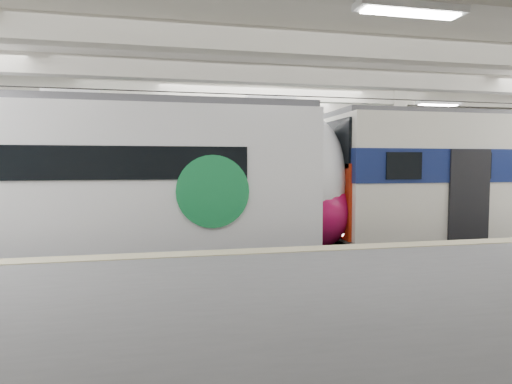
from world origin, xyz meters
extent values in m
cube|color=black|center=(0.00, 0.00, -0.05)|extent=(36.00, 24.00, 0.10)
cube|color=silver|center=(0.00, 0.00, 5.55)|extent=(36.00, 24.00, 0.20)
cube|color=beige|center=(0.00, 10.00, 2.75)|extent=(30.00, 0.10, 5.50)
cube|color=#5B5B5E|center=(0.00, -6.50, 0.55)|extent=(30.00, 7.00, 1.10)
cube|color=#BFB087|center=(0.00, -3.25, 1.11)|extent=(30.00, 0.50, 0.02)
cube|color=beige|center=(-3.00, 3.00, 2.75)|extent=(0.50, 0.50, 5.50)
cube|color=beige|center=(5.00, 3.00, 2.75)|extent=(0.50, 0.50, 5.50)
cube|color=beige|center=(0.00, 0.00, 5.25)|extent=(30.00, 18.00, 0.50)
cube|color=#59544C|center=(0.00, 0.00, 0.08)|extent=(30.00, 1.52, 0.16)
cube|color=#59544C|center=(0.00, 5.50, 0.08)|extent=(30.00, 1.52, 0.16)
cylinder|color=black|center=(0.00, 0.00, 4.70)|extent=(30.00, 0.03, 0.03)
cylinder|color=black|center=(0.00, 5.50, 4.70)|extent=(30.00, 0.03, 0.03)
cube|color=white|center=(0.00, -2.00, 4.92)|extent=(26.00, 8.40, 0.12)
cube|color=white|center=(-5.73, 0.00, 2.37)|extent=(12.46, 2.78, 3.74)
ellipsoid|color=white|center=(0.50, 0.00, 2.37)|extent=(2.21, 2.72, 3.66)
ellipsoid|color=#AE0E49|center=(0.62, 0.00, 1.55)|extent=(2.34, 2.78, 2.24)
cylinder|color=#188945|center=(-2.24, -1.42, 2.18)|extent=(1.73, 0.06, 1.73)
cube|color=#4C4C51|center=(-5.73, 0.00, 4.34)|extent=(12.46, 2.28, 0.20)
cube|color=black|center=(-5.73, 0.00, 0.35)|extent=(12.46, 1.95, 0.70)
cube|color=#A9240B|center=(1.33, 0.00, 1.83)|extent=(0.08, 2.41, 2.03)
cube|color=black|center=(1.33, 0.00, 3.38)|extent=(0.08, 2.27, 1.33)
cube|color=white|center=(-3.52, 5.50, 2.49)|extent=(14.69, 3.06, 3.98)
cube|color=#188945|center=(-3.52, 5.50, 3.01)|extent=(14.73, 3.12, 0.84)
cube|color=#4C4C51|center=(-3.52, 5.50, 4.59)|extent=(14.69, 2.53, 0.16)
cube|color=black|center=(-3.52, 5.50, 0.30)|extent=(14.69, 2.74, 0.60)
camera|label=1|loc=(-3.30, -11.43, 2.82)|focal=30.00mm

